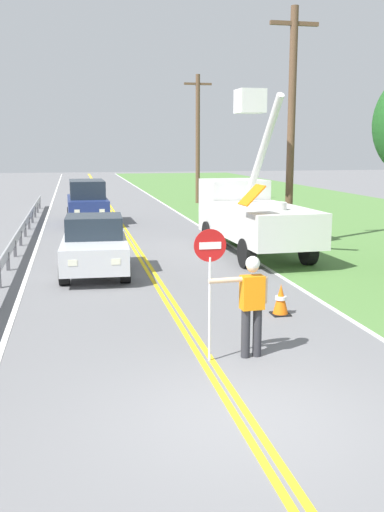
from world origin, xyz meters
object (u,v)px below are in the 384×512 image
at_px(utility_pole_near, 291,125).
at_px(traffic_cone_lead, 281,300).
at_px(stop_sign_paddle, 210,265).
at_px(oncoming_sedan_nearest, 95,246).
at_px(utility_pole_mid, 198,137).
at_px(flagger_worker, 251,300).
at_px(oncoming_suv_second, 87,202).
at_px(utility_bucket_truck, 251,212).

relative_size(utility_pole_near, traffic_cone_lead, 12.26).
distance_m(stop_sign_paddle, oncoming_sedan_nearest, 7.88).
bearing_deg(oncoming_sedan_nearest, utility_pole_mid, 70.17).
relative_size(stop_sign_paddle, utility_pole_near, 0.27).
relative_size(flagger_worker, oncoming_sedan_nearest, 0.44).
relative_size(flagger_worker, stop_sign_paddle, 0.78).
bearing_deg(traffic_cone_lead, flagger_worker, -120.78).
distance_m(oncoming_sedan_nearest, utility_pole_near, 8.95).
xyz_separation_m(oncoming_suv_second, traffic_cone_lead, (3.78, -16.84, -0.72)).
relative_size(utility_bucket_truck, traffic_cone_lead, 9.86).
bearing_deg(utility_bucket_truck, utility_pole_mid, 83.74).
xyz_separation_m(oncoming_sedan_nearest, oncoming_suv_second, (0.10, 11.67, 0.23)).
height_order(utility_bucket_truck, utility_pole_mid, utility_pole_mid).
bearing_deg(utility_pole_mid, utility_bucket_truck, -96.26).
distance_m(utility_bucket_truck, traffic_cone_lead, 7.92).
bearing_deg(stop_sign_paddle, oncoming_suv_second, 94.67).
bearing_deg(oncoming_sedan_nearest, stop_sign_paddle, -77.66).
relative_size(stop_sign_paddle, utility_pole_mid, 0.28).
distance_m(utility_pole_mid, traffic_cone_lead, 26.65).
xyz_separation_m(utility_bucket_truck, oncoming_suv_second, (-5.43, 9.18, -0.36)).
distance_m(oncoming_sedan_nearest, utility_pole_mid, 22.51).
bearing_deg(traffic_cone_lead, stop_sign_paddle, -131.71).
height_order(utility_bucket_truck, oncoming_sedan_nearest, utility_bucket_truck).
distance_m(utility_bucket_truck, oncoming_sedan_nearest, 6.09).
distance_m(stop_sign_paddle, utility_bucket_truck, 10.85).
distance_m(utility_bucket_truck, utility_pole_mid, 18.77).
bearing_deg(stop_sign_paddle, utility_pole_mid, 78.39).
distance_m(oncoming_suv_second, utility_pole_near, 11.38).
height_order(flagger_worker, utility_pole_near, utility_pole_near).
bearing_deg(utility_pole_mid, flagger_worker, -100.15).
height_order(oncoming_sedan_nearest, utility_pole_mid, utility_pole_mid).
height_order(oncoming_suv_second, traffic_cone_lead, oncoming_suv_second).
distance_m(flagger_worker, utility_pole_mid, 29.15).
relative_size(oncoming_suv_second, utility_pole_near, 0.54).
xyz_separation_m(stop_sign_paddle, oncoming_suv_second, (-1.58, 19.32, -0.65)).
bearing_deg(utility_pole_near, oncoming_suv_second, 131.88).
xyz_separation_m(utility_pole_near, utility_pole_mid, (0.20, 17.34, -0.17)).
bearing_deg(oncoming_suv_second, utility_bucket_truck, -59.40).
relative_size(utility_bucket_truck, utility_pole_mid, 0.84).
xyz_separation_m(stop_sign_paddle, utility_pole_near, (5.67, 11.23, 2.77)).
distance_m(utility_pole_near, traffic_cone_lead, 10.29).
bearing_deg(stop_sign_paddle, flagger_worker, 4.44).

